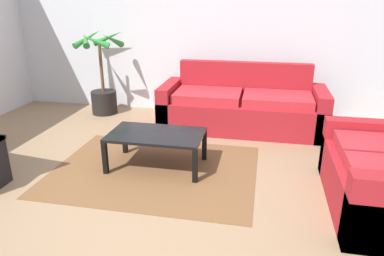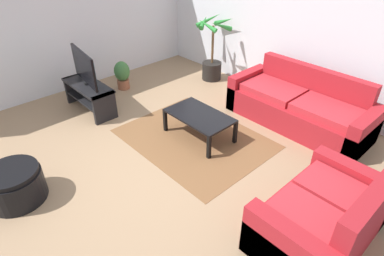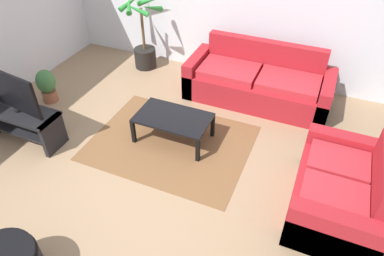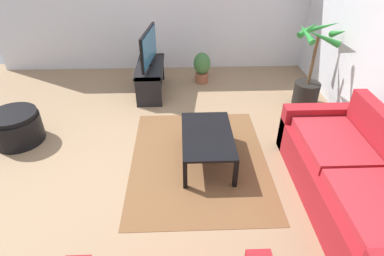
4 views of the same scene
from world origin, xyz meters
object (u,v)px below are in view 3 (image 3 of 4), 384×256
at_px(couch_main, 258,83).
at_px(potted_plant_small, 47,85).
at_px(couch_loveseat, 339,192).
at_px(potted_palm, 144,43).
at_px(coffee_table, 173,119).
at_px(tv_stand, 23,121).
at_px(tv, 11,91).

relative_size(couch_main, potted_plant_small, 4.04).
relative_size(couch_loveseat, potted_palm, 1.08).
bearing_deg(coffee_table, tv_stand, -156.95).
height_order(potted_palm, potted_plant_small, potted_palm).
xyz_separation_m(tv_stand, potted_plant_small, (-0.37, 0.90, -0.02)).
bearing_deg(tv, couch_loveseat, 5.50).
relative_size(tv, potted_palm, 0.74).
distance_m(couch_loveseat, coffee_table, 2.28).
bearing_deg(coffee_table, potted_plant_small, 177.95).
bearing_deg(tv_stand, tv, 82.25).
distance_m(couch_main, potted_plant_small, 3.41).
xyz_separation_m(tv, potted_palm, (0.51, 2.55, -0.33)).
relative_size(tv_stand, potted_palm, 0.83).
distance_m(couch_loveseat, tv, 4.22).
xyz_separation_m(couch_main, coffee_table, (-0.83, -1.46, 0.05)).
xyz_separation_m(couch_loveseat, coffee_table, (-2.25, 0.41, 0.05)).
bearing_deg(potted_plant_small, potted_palm, 61.93).
bearing_deg(potted_palm, couch_loveseat, -30.40).
relative_size(couch_loveseat, tv, 1.47).
xyz_separation_m(coffee_table, potted_palm, (-1.41, 1.73, 0.13)).
relative_size(coffee_table, potted_plant_small, 1.81).
relative_size(couch_loveseat, tv_stand, 1.31).
relative_size(tv_stand, potted_plant_small, 1.94).
bearing_deg(coffee_table, couch_loveseat, -10.46).
height_order(couch_main, coffee_table, couch_main).
height_order(coffee_table, potted_palm, potted_palm).
bearing_deg(tv, potted_palm, 78.65).
bearing_deg(couch_main, potted_plant_small, -156.18).
bearing_deg(couch_loveseat, coffee_table, 169.54).
bearing_deg(couch_loveseat, potted_palm, 149.60).
bearing_deg(potted_palm, couch_main, -6.93).
distance_m(couch_main, potted_palm, 2.26).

